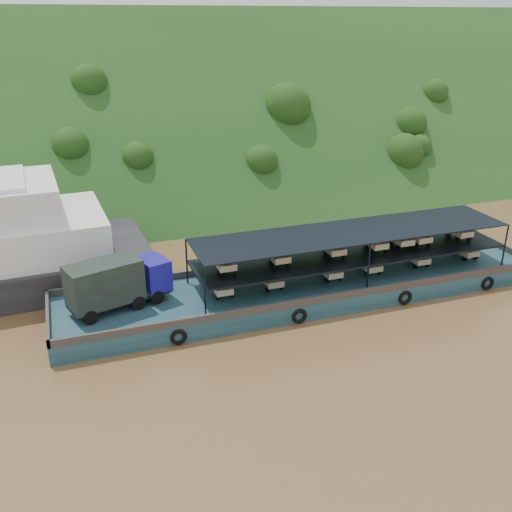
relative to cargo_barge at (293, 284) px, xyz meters
name	(u,v)px	position (x,y,z in m)	size (l,w,h in m)	color
ground	(298,311)	(-0.43, -2.01, -1.13)	(160.00, 160.00, 0.00)	brown
hillside	(183,180)	(-0.43, 33.99, -1.13)	(140.00, 28.00, 28.00)	#183C15
cargo_barge	(293,284)	(0.00, 0.00, 0.00)	(35.00, 7.18, 4.54)	#11343E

